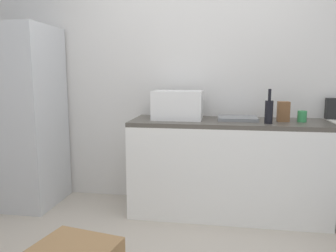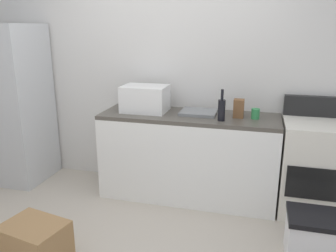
{
  "view_description": "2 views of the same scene",
  "coord_description": "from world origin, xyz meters",
  "px_view_note": "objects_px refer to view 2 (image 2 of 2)",
  "views": [
    {
      "loc": [
        0.23,
        -1.91,
        1.32
      ],
      "look_at": [
        -0.17,
        0.58,
        0.93
      ],
      "focal_mm": 35.69,
      "sensor_mm": 36.0,
      "label": 1
    },
    {
      "loc": [
        0.97,
        -2.13,
        1.77
      ],
      "look_at": [
        0.17,
        0.85,
        0.87
      ],
      "focal_mm": 36.9,
      "sensor_mm": 36.0,
      "label": 2
    }
  ],
  "objects_px": {
    "refrigerator": "(13,105)",
    "microwave": "(145,99)",
    "knife_block": "(239,108)",
    "wine_bottle": "(222,109)",
    "storage_bin": "(316,237)",
    "coffee_mug": "(255,114)",
    "cardboard_box_medium": "(36,245)",
    "stove_oven": "(313,166)"
  },
  "relations": [
    {
      "from": "wine_bottle",
      "to": "coffee_mug",
      "type": "height_order",
      "value": "wine_bottle"
    },
    {
      "from": "wine_bottle",
      "to": "cardboard_box_medium",
      "type": "relative_size",
      "value": 0.66
    },
    {
      "from": "coffee_mug",
      "to": "cardboard_box_medium",
      "type": "xyz_separation_m",
      "value": [
        -1.53,
        -1.43,
        -0.77
      ]
    },
    {
      "from": "microwave",
      "to": "wine_bottle",
      "type": "bearing_deg",
      "value": -11.84
    },
    {
      "from": "stove_oven",
      "to": "microwave",
      "type": "xyz_separation_m",
      "value": [
        -1.69,
        0.02,
        0.57
      ]
    },
    {
      "from": "coffee_mug",
      "to": "wine_bottle",
      "type": "bearing_deg",
      "value": -153.67
    },
    {
      "from": "coffee_mug",
      "to": "storage_bin",
      "type": "height_order",
      "value": "coffee_mug"
    },
    {
      "from": "cardboard_box_medium",
      "to": "microwave",
      "type": "bearing_deg",
      "value": 74.5
    },
    {
      "from": "storage_bin",
      "to": "refrigerator",
      "type": "bearing_deg",
      "value": 167.07
    },
    {
      "from": "refrigerator",
      "to": "coffee_mug",
      "type": "distance_m",
      "value": 2.7
    },
    {
      "from": "refrigerator",
      "to": "knife_block",
      "type": "height_order",
      "value": "refrigerator"
    },
    {
      "from": "microwave",
      "to": "knife_block",
      "type": "bearing_deg",
      "value": -0.46
    },
    {
      "from": "refrigerator",
      "to": "cardboard_box_medium",
      "type": "relative_size",
      "value": 3.94
    },
    {
      "from": "stove_oven",
      "to": "cardboard_box_medium",
      "type": "bearing_deg",
      "value": -145.71
    },
    {
      "from": "refrigerator",
      "to": "knife_block",
      "type": "bearing_deg",
      "value": 1.43
    },
    {
      "from": "cardboard_box_medium",
      "to": "stove_oven",
      "type": "bearing_deg",
      "value": 34.29
    },
    {
      "from": "microwave",
      "to": "wine_bottle",
      "type": "relative_size",
      "value": 1.53
    },
    {
      "from": "cardboard_box_medium",
      "to": "storage_bin",
      "type": "distance_m",
      "value": 2.15
    },
    {
      "from": "refrigerator",
      "to": "microwave",
      "type": "bearing_deg",
      "value": 2.59
    },
    {
      "from": "microwave",
      "to": "knife_block",
      "type": "height_order",
      "value": "microwave"
    },
    {
      "from": "microwave",
      "to": "knife_block",
      "type": "xyz_separation_m",
      "value": [
        0.96,
        -0.01,
        -0.05
      ]
    },
    {
      "from": "wine_bottle",
      "to": "coffee_mug",
      "type": "bearing_deg",
      "value": 26.33
    },
    {
      "from": "storage_bin",
      "to": "cardboard_box_medium",
      "type": "bearing_deg",
      "value": -162.89
    },
    {
      "from": "knife_block",
      "to": "storage_bin",
      "type": "bearing_deg",
      "value": -49.37
    },
    {
      "from": "coffee_mug",
      "to": "stove_oven",
      "type": "bearing_deg",
      "value": 0.09
    },
    {
      "from": "coffee_mug",
      "to": "cardboard_box_medium",
      "type": "relative_size",
      "value": 0.22
    },
    {
      "from": "cardboard_box_medium",
      "to": "storage_bin",
      "type": "height_order",
      "value": "storage_bin"
    },
    {
      "from": "microwave",
      "to": "storage_bin",
      "type": "relative_size",
      "value": 1.0
    },
    {
      "from": "knife_block",
      "to": "storage_bin",
      "type": "height_order",
      "value": "knife_block"
    },
    {
      "from": "stove_oven",
      "to": "wine_bottle",
      "type": "xyz_separation_m",
      "value": [
        -0.88,
        -0.15,
        0.54
      ]
    },
    {
      "from": "stove_oven",
      "to": "storage_bin",
      "type": "relative_size",
      "value": 2.39
    },
    {
      "from": "cardboard_box_medium",
      "to": "storage_bin",
      "type": "bearing_deg",
      "value": 17.11
    },
    {
      "from": "microwave",
      "to": "cardboard_box_medium",
      "type": "height_order",
      "value": "microwave"
    },
    {
      "from": "wine_bottle",
      "to": "storage_bin",
      "type": "bearing_deg",
      "value": -37.41
    },
    {
      "from": "refrigerator",
      "to": "knife_block",
      "type": "xyz_separation_m",
      "value": [
        2.54,
        0.06,
        0.09
      ]
    },
    {
      "from": "stove_oven",
      "to": "knife_block",
      "type": "xyz_separation_m",
      "value": [
        -0.73,
        0.01,
        0.52
      ]
    },
    {
      "from": "refrigerator",
      "to": "wine_bottle",
      "type": "relative_size",
      "value": 5.97
    },
    {
      "from": "microwave",
      "to": "coffee_mug",
      "type": "bearing_deg",
      "value": -0.87
    },
    {
      "from": "knife_block",
      "to": "cardboard_box_medium",
      "type": "distance_m",
      "value": 2.14
    },
    {
      "from": "refrigerator",
      "to": "microwave",
      "type": "xyz_separation_m",
      "value": [
        1.58,
        0.07,
        0.14
      ]
    },
    {
      "from": "wine_bottle",
      "to": "knife_block",
      "type": "height_order",
      "value": "wine_bottle"
    },
    {
      "from": "knife_block",
      "to": "coffee_mug",
      "type": "bearing_deg",
      "value": -3.29
    }
  ]
}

